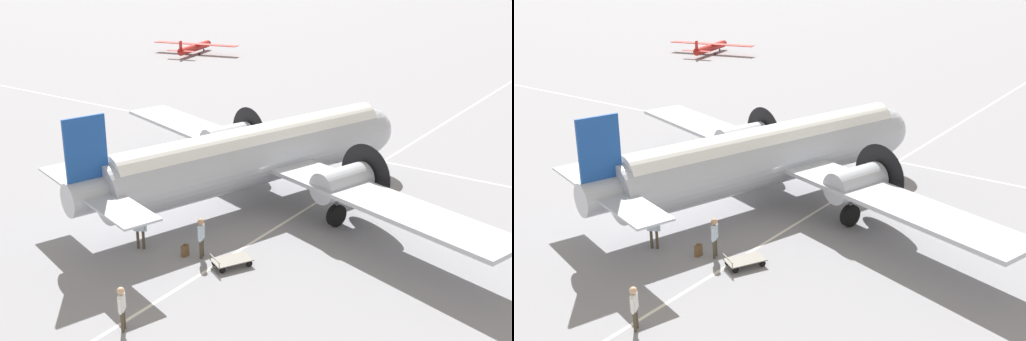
{
  "view_description": "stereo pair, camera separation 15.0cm",
  "coord_description": "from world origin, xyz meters",
  "views": [
    {
      "loc": [
        25.56,
        17.98,
        12.87
      ],
      "look_at": [
        0.0,
        0.0,
        1.8
      ],
      "focal_mm": 45.0,
      "sensor_mm": 36.0,
      "label": 1
    },
    {
      "loc": [
        25.47,
        18.11,
        12.87
      ],
      "look_at": [
        0.0,
        0.0,
        1.8
      ],
      "focal_mm": 45.0,
      "sensor_mm": 36.0,
      "label": 2
    }
  ],
  "objects": [
    {
      "name": "apron_line_northsouth",
      "position": [
        -10.07,
        0.0,
        0.0
      ],
      "size": [
        0.16,
        120.0,
        0.01
      ],
      "color": "silver",
      "rests_on": "ground_plane"
    },
    {
      "name": "baggage_cart",
      "position": [
        6.37,
        3.22,
        0.27
      ],
      "size": [
        1.9,
        1.61,
        0.56
      ],
      "rotation": [
        0.0,
        0.0,
        2.66
      ],
      "color": "#6B665B",
      "rests_on": "ground_plane"
    },
    {
      "name": "airliner_main",
      "position": [
        -0.43,
        0.13,
        2.63
      ],
      "size": [
        19.98,
        27.19,
        6.14
      ],
      "rotation": [
        0.0,
        0.0,
        2.85
      ],
      "color": "#ADB2BC",
      "rests_on": "ground_plane"
    },
    {
      "name": "ground_plane",
      "position": [
        0.0,
        0.0,
        0.0
      ],
      "size": [
        300.0,
        300.0,
        0.0
      ],
      "primitive_type": "plane",
      "color": "gray"
    },
    {
      "name": "passenger_boarding",
      "position": [
        7.36,
        -1.1,
        1.12
      ],
      "size": [
        0.38,
        0.56,
        1.83
      ],
      "rotation": [
        0.0,
        0.0,
        2.07
      ],
      "color": "#473D2D",
      "rests_on": "ground_plane"
    },
    {
      "name": "light_aircraft_distant",
      "position": [
        -35.26,
        -33.97,
        0.86
      ],
      "size": [
        8.32,
        10.97,
        2.1
      ],
      "rotation": [
        0.0,
        0.0,
        3.39
      ],
      "color": "#B2231E",
      "rests_on": "ground_plane"
    },
    {
      "name": "suitcase_near_door",
      "position": [
        6.78,
        0.99,
        0.26
      ],
      "size": [
        0.36,
        0.18,
        0.56
      ],
      "color": "brown",
      "rests_on": "ground_plane"
    },
    {
      "name": "ramp_agent",
      "position": [
        6.44,
        1.65,
        1.12
      ],
      "size": [
        0.58,
        0.35,
        1.82
      ],
      "rotation": [
        0.0,
        0.0,
        3.56
      ],
      "color": "#473D2D",
      "rests_on": "ground_plane"
    },
    {
      "name": "crew_foreground",
      "position": [
        12.35,
        2.98,
        1.05
      ],
      "size": [
        0.51,
        0.37,
        1.71
      ],
      "rotation": [
        0.0,
        0.0,
        -2.58
      ],
      "color": "#473D2D",
      "rests_on": "ground_plane"
    },
    {
      "name": "apron_line_eastwest",
      "position": [
        0.0,
        2.61,
        0.0
      ],
      "size": [
        120.0,
        0.16,
        0.01
      ],
      "color": "silver",
      "rests_on": "ground_plane"
    }
  ]
}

